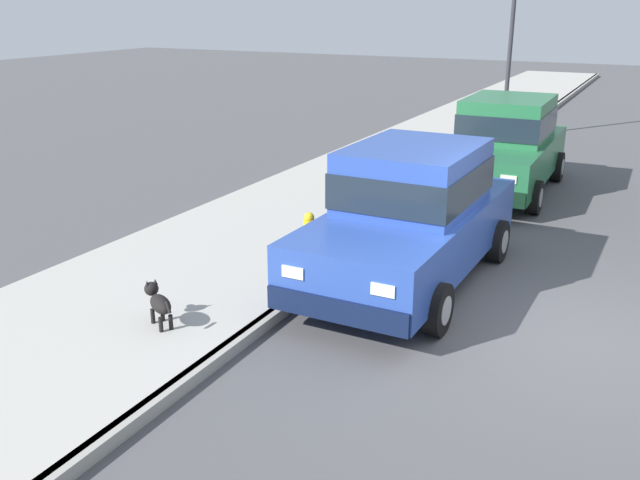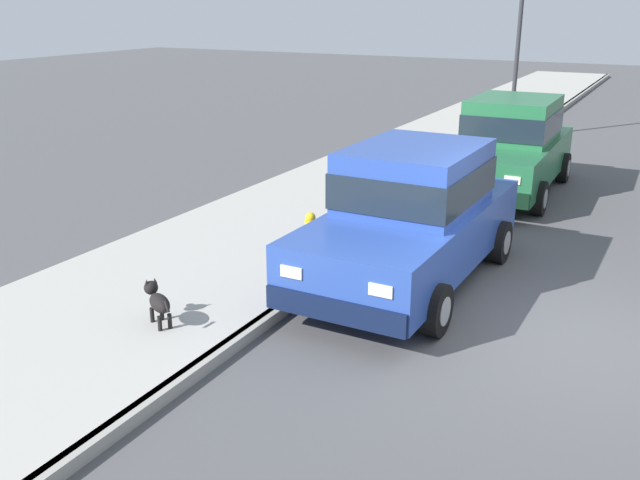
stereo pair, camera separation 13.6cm
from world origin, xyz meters
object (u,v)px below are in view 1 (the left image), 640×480
dog_black (158,301)px  street_lamp (511,33)px  car_blue_sedan (411,214)px  car_green_sedan (505,144)px  fire_hydrant (309,238)px

dog_black → street_lamp: (0.65, 14.48, 2.48)m
car_blue_sedan → street_lamp: street_lamp is taller
car_green_sedan → street_lamp: (-1.37, 5.98, 1.92)m
car_green_sedan → dog_black: bearing=-103.4°
fire_hydrant → street_lamp: bearing=89.5°
car_green_sedan → dog_black: (-2.02, -8.51, -0.55)m
car_blue_sedan → car_green_sedan: same height
fire_hydrant → street_lamp: 12.01m
car_green_sedan → fire_hydrant: (-1.47, -5.79, -0.51)m
car_blue_sedan → dog_black: (-2.02, -2.96, -0.55)m
street_lamp → dog_black: bearing=-92.6°
car_green_sedan → dog_black: 8.76m
car_blue_sedan → fire_hydrant: 1.57m
car_blue_sedan → car_green_sedan: (0.01, 5.55, 0.00)m
fire_hydrant → street_lamp: street_lamp is taller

